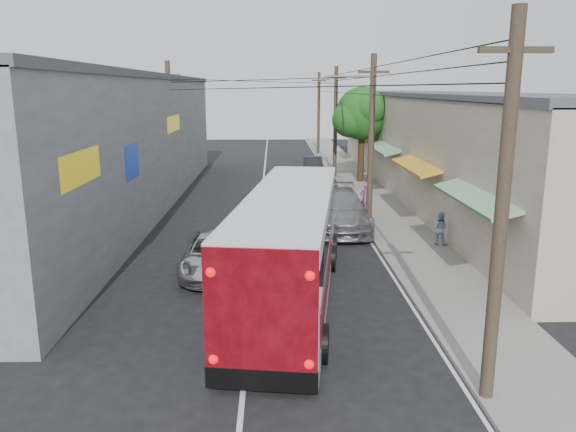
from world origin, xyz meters
name	(u,v)px	position (x,y,z in m)	size (l,w,h in m)	color
ground	(246,359)	(0.00, 0.00, 0.00)	(120.00, 120.00, 0.00)	black
sidewalk	(371,199)	(6.50, 20.00, 0.06)	(3.00, 80.00, 0.12)	slate
building_right	(439,143)	(10.99, 22.00, 3.15)	(7.09, 40.00, 6.25)	beige
building_left	(103,142)	(-8.50, 18.00, 3.65)	(7.20, 36.00, 7.25)	gray
utility_poles	(314,129)	(3.13, 20.33, 4.13)	(11.80, 45.28, 8.00)	#473828
street_tree	(363,115)	(6.87, 26.02, 4.67)	(4.40, 4.00, 6.60)	#3F2B19
coach_bus	(290,244)	(1.21, 4.10, 1.76)	(4.00, 12.02, 3.40)	silver
jeepney	(215,254)	(-1.40, 6.72, 0.69)	(2.29, 4.97, 1.38)	silver
parked_suv	(339,210)	(3.80, 13.00, 0.90)	(2.54, 6.24, 1.81)	gray
parked_car_mid	(324,185)	(3.80, 21.13, 0.72)	(1.70, 4.22, 1.44)	#28282D
parked_car_far	(313,165)	(3.80, 30.49, 0.65)	(1.37, 3.93, 1.30)	black
pedestrian_near	(365,198)	(5.48, 15.80, 0.90)	(0.57, 0.37, 1.56)	pink
pedestrian_far	(440,228)	(7.60, 9.71, 0.82)	(0.68, 0.53, 1.40)	#9BAEE1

